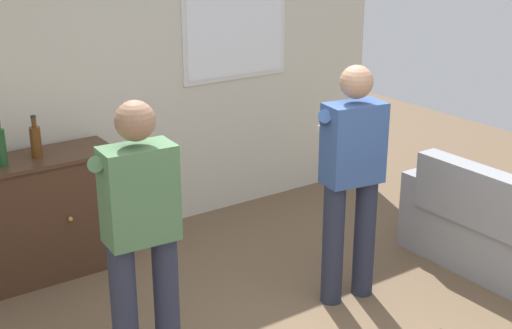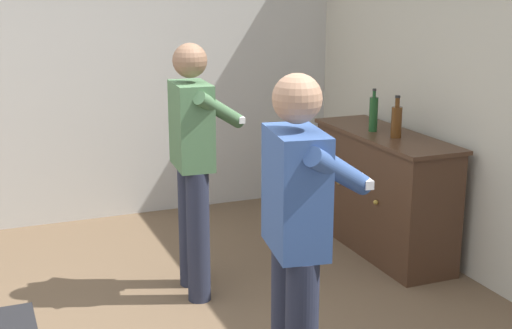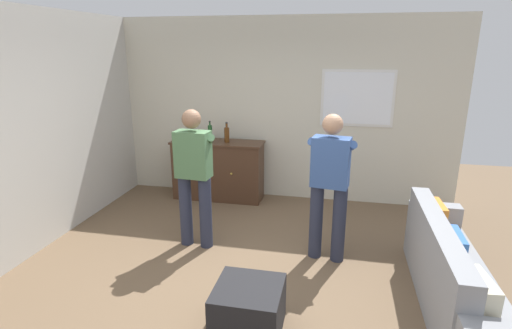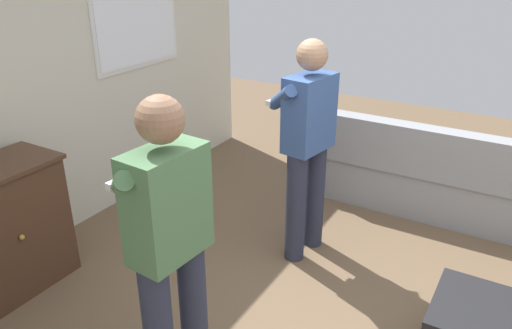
% 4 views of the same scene
% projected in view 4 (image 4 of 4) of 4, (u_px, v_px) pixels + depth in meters
% --- Properties ---
extents(wall_back_with_window, '(5.20, 0.15, 2.80)m').
position_uv_depth(wall_back_with_window, '(36.00, 67.00, 3.77)').
color(wall_back_with_window, beige).
rests_on(wall_back_with_window, ground).
extents(couch, '(0.57, 2.28, 0.86)m').
position_uv_depth(couch, '(435.00, 179.00, 4.44)').
color(couch, gray).
rests_on(couch, ground).
extents(person_standing_left, '(0.56, 0.49, 1.68)m').
position_uv_depth(person_standing_left, '(169.00, 243.00, 2.41)').
color(person_standing_left, '#282D42').
rests_on(person_standing_left, ground).
extents(person_standing_right, '(0.55, 0.50, 1.68)m').
position_uv_depth(person_standing_right, '(307.00, 141.00, 3.65)').
color(person_standing_right, '#282D42').
rests_on(person_standing_right, ground).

